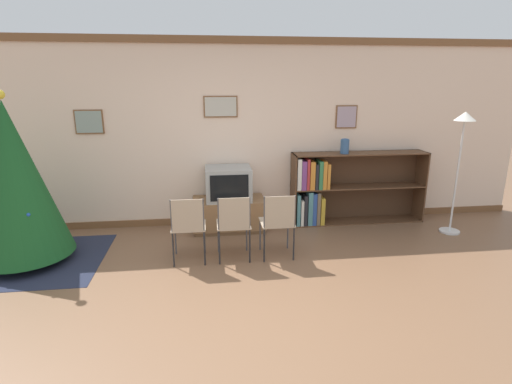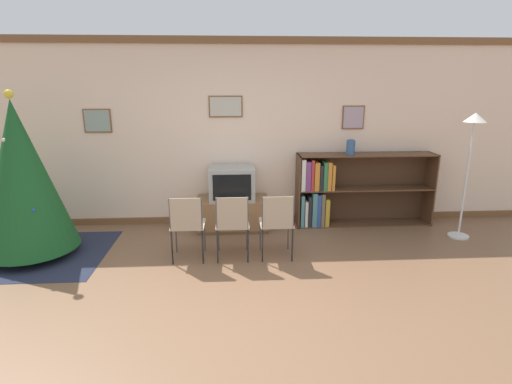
{
  "view_description": "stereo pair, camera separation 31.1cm",
  "coord_description": "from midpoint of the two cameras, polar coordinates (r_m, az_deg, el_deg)",
  "views": [
    {
      "loc": [
        -0.3,
        -3.34,
        2.11
      ],
      "look_at": [
        0.3,
        1.36,
        0.78
      ],
      "focal_mm": 28.0,
      "sensor_mm": 36.0,
      "label": 1
    },
    {
      "loc": [
        0.01,
        -3.36,
        2.11
      ],
      "look_at": [
        0.3,
        1.36,
        0.78
      ],
      "focal_mm": 28.0,
      "sensor_mm": 36.0,
      "label": 2
    }
  ],
  "objects": [
    {
      "name": "ground_plane",
      "position": [
        3.96,
        -0.89,
        -16.54
      ],
      "size": [
        24.0,
        24.0,
        0.0
      ],
      "primitive_type": "plane",
      "color": "brown"
    },
    {
      "name": "wall_back",
      "position": [
        5.92,
        -2.06,
        8.26
      ],
      "size": [
        9.19,
        0.11,
        2.7
      ],
      "color": "beige",
      "rests_on": "ground_plane"
    },
    {
      "name": "area_rug",
      "position": [
        5.7,
        -27.71,
        -7.95
      ],
      "size": [
        1.78,
        1.51,
        0.01
      ],
      "color": "#23283D",
      "rests_on": "ground_plane"
    },
    {
      "name": "christmas_tree",
      "position": [
        5.41,
        -29.04,
        1.88
      ],
      "size": [
        1.11,
        1.11,
        2.01
      ],
      "color": "maroon",
      "rests_on": "area_rug"
    },
    {
      "name": "tv_console",
      "position": [
        5.84,
        -1.87,
        -3.11
      ],
      "size": [
        1.03,
        0.54,
        0.46
      ],
      "color": "brown",
      "rests_on": "ground_plane"
    },
    {
      "name": "television",
      "position": [
        5.71,
        -1.91,
        1.29
      ],
      "size": [
        0.64,
        0.53,
        0.47
      ],
      "color": "#9E9E99",
      "rests_on": "tv_console"
    },
    {
      "name": "folding_chair_left",
      "position": [
        4.78,
        -7.97,
        -4.56
      ],
      "size": [
        0.4,
        0.4,
        0.82
      ],
      "color": "tan",
      "rests_on": "ground_plane"
    },
    {
      "name": "folding_chair_center",
      "position": [
        4.76,
        -1.53,
        -4.47
      ],
      "size": [
        0.4,
        0.4,
        0.82
      ],
      "color": "tan",
      "rests_on": "ground_plane"
    },
    {
      "name": "folding_chair_right",
      "position": [
        4.81,
        4.86,
        -4.32
      ],
      "size": [
        0.4,
        0.4,
        0.82
      ],
      "color": "tan",
      "rests_on": "ground_plane"
    },
    {
      "name": "bookshelf",
      "position": [
        6.1,
        13.14,
        0.24
      ],
      "size": [
        2.03,
        0.36,
        1.08
      ],
      "color": "brown",
      "rests_on": "ground_plane"
    },
    {
      "name": "vase",
      "position": [
        5.96,
        14.84,
        6.23
      ],
      "size": [
        0.13,
        0.13,
        0.22
      ],
      "color": "#335684",
      "rests_on": "bookshelf"
    },
    {
      "name": "standing_lamp",
      "position": [
        6.06,
        29.76,
        6.04
      ],
      "size": [
        0.28,
        0.28,
        1.71
      ],
      "color": "silver",
      "rests_on": "ground_plane"
    }
  ]
}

